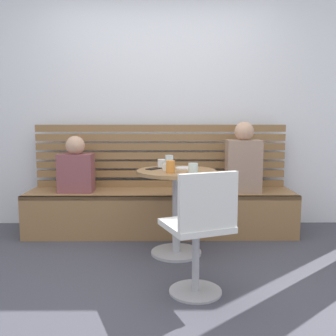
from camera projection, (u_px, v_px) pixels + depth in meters
ground at (159, 283)px, 2.78m from camera, size 8.00×8.00×0.00m
back_wall at (161, 93)px, 4.22m from camera, size 5.20×0.10×2.90m
booth_bench at (161, 212)px, 3.94m from camera, size 2.70×0.52×0.44m
booth_backrest at (161, 156)px, 4.11m from camera, size 2.65×0.04×0.67m
cafe_table at (176, 196)px, 3.30m from camera, size 0.68×0.68×0.74m
white_chair at (200, 229)px, 2.51m from camera, size 0.52×0.52×0.85m
person_adult at (243, 161)px, 3.84m from camera, size 0.34×0.22×0.70m
person_child_left at (76, 168)px, 3.86m from camera, size 0.34×0.22×0.56m
cup_espresso_small at (166, 167)px, 3.26m from camera, size 0.06×0.06×0.05m
cup_ceramic_white at (162, 163)px, 3.47m from camera, size 0.08×0.08×0.07m
cup_glass_tall at (169, 162)px, 3.34m from camera, size 0.07×0.07×0.12m
cup_tumbler_orange at (170, 167)px, 3.11m from camera, size 0.07×0.07×0.10m
cup_glass_short at (193, 168)px, 3.11m from camera, size 0.08×0.08×0.08m
plate_small at (185, 168)px, 3.36m from camera, size 0.17×0.17×0.01m
phone_on_table at (154, 169)px, 3.34m from camera, size 0.14×0.15×0.01m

